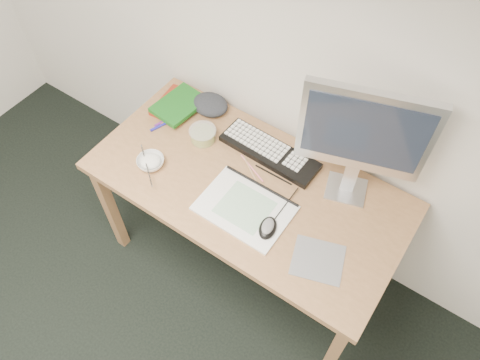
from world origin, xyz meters
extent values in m
plane|color=silver|center=(0.00, 1.80, 1.30)|extent=(3.60, 0.00, 3.60)
cube|color=#AA794E|center=(-0.39, 1.13, 0.36)|extent=(0.05, 0.05, 0.71)
cube|color=#AA794E|center=(0.91, 1.13, 0.36)|extent=(0.05, 0.05, 0.71)
cube|color=#AA794E|center=(-0.39, 1.73, 0.36)|extent=(0.05, 0.05, 0.71)
cube|color=#AA794E|center=(0.91, 1.73, 0.36)|extent=(0.05, 0.05, 0.71)
cube|color=#AA794E|center=(0.26, 1.43, 0.73)|extent=(1.40, 0.70, 0.03)
cube|color=slate|center=(0.70, 1.28, 0.75)|extent=(0.24, 0.23, 0.00)
cube|color=white|center=(0.33, 1.32, 0.76)|extent=(0.38, 0.27, 0.01)
cube|color=black|center=(0.25, 1.63, 0.76)|extent=(0.48, 0.17, 0.03)
cube|color=silver|center=(0.63, 1.64, 0.75)|extent=(0.21, 0.19, 0.01)
cube|color=silver|center=(0.63, 1.64, 0.83)|extent=(0.06, 0.03, 0.16)
cube|color=silver|center=(0.63, 1.64, 1.12)|extent=(0.48, 0.18, 0.40)
cube|color=black|center=(0.63, 1.64, 1.13)|extent=(0.42, 0.14, 0.31)
ellipsoid|color=black|center=(0.46, 1.28, 0.78)|extent=(0.10, 0.13, 0.04)
imported|color=white|center=(-0.15, 1.27, 0.77)|extent=(0.14, 0.14, 0.04)
cylinder|color=#B0B0B3|center=(-0.14, 1.24, 0.79)|extent=(0.20, 0.16, 0.02)
cylinder|color=#DEB74E|center=(-0.05, 1.53, 0.78)|extent=(0.16, 0.16, 0.06)
cube|color=maroon|center=(-0.29, 1.62, 0.76)|extent=(0.19, 0.24, 0.02)
cube|color=#186019|center=(-0.26, 1.61, 0.78)|extent=(0.20, 0.26, 0.02)
ellipsoid|color=#2A2C33|center=(-0.14, 1.70, 0.78)|extent=(0.17, 0.15, 0.06)
cylinder|color=pink|center=(0.23, 1.51, 0.75)|extent=(0.17, 0.07, 0.01)
cylinder|color=tan|center=(0.25, 1.49, 0.75)|extent=(0.17, 0.12, 0.01)
cylinder|color=black|center=(0.33, 1.53, 0.75)|extent=(0.19, 0.01, 0.01)
cylinder|color=#2220AF|center=(-0.26, 1.49, 0.76)|extent=(0.06, 0.14, 0.01)
cylinder|color=orange|center=(-0.26, 1.54, 0.76)|extent=(0.02, 0.14, 0.01)
cylinder|color=#6F2588|center=(-0.27, 1.52, 0.76)|extent=(0.05, 0.13, 0.01)
camera|label=1|loc=(0.91, 0.43, 2.41)|focal=35.00mm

